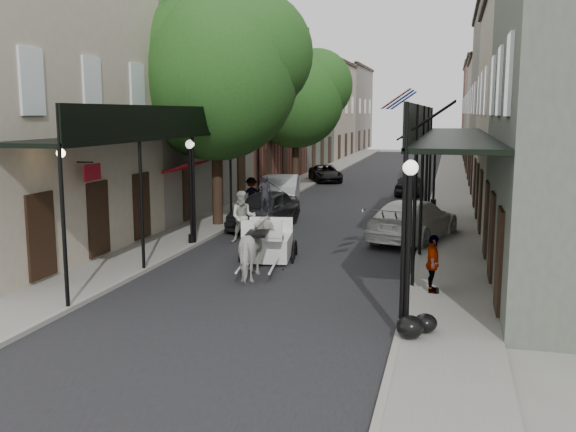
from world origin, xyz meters
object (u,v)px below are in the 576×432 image
Objects in this scene: lamppost_right_far at (435,167)px; car_left_mid at (282,190)px; tree_far at (302,95)px; pedestrian_walking at (243,217)px; car_right_near at (413,220)px; car_left_near at (264,209)px; lamppost_left at (191,190)px; lamppost_right_near at (408,246)px; car_right_far at (410,184)px; car_left_far at (325,173)px; horse at (257,249)px; pedestrian_sidewalk_left at (251,195)px; carriage at (269,225)px; tree_near at (226,70)px; pedestrian_sidewalk_right at (433,264)px.

lamppost_right_far is 0.78× the size of car_left_mid.
tree_far reaches higher than pedestrian_walking.
car_right_near is (7.20, -7.82, -0.00)m from car_left_mid.
car_left_near reaches higher than car_right_near.
car_left_mid is (0.50, 10.82, -1.27)m from lamppost_left.
tree_far is at bearing 107.68° from lamppost_right_near.
pedestrian_walking is at bearing -94.01° from car_left_mid.
car_right_far is (6.85, -1.49, -5.20)m from tree_far.
pedestrian_walking is 9.92m from car_left_mid.
car_left_far is (-7.70, 30.77, -1.46)m from lamppost_right_near.
pedestrian_walking reaches higher than car_left_mid.
lamppost_left is 14.53m from lamppost_right_far.
lamppost_left is 2.18m from pedestrian_walking.
lamppost_right_near is 24.77m from car_right_far.
tree_far is 8.72m from car_right_far.
lamppost_left is 18.04m from car_right_far.
horse is 0.38× the size of car_right_near.
lamppost_right_near is 2.25× the size of pedestrian_sidewalk_left.
pedestrian_walking is at bearing 118.93° from carriage.
pedestrian_walking is at bearing 126.22° from lamppost_right_near.
carriage is 0.63× the size of car_left_near.
car_left_near reaches higher than car_left_far.
horse is (3.72, -8.00, -5.63)m from tree_near.
tree_far is 2.98× the size of carriage.
pedestrian_sidewalk_right is at bearing 82.81° from lamppost_right_near.
pedestrian_walking reaches higher than horse.
lamppost_right_near reaches higher than carriage.
car_left_far is (-1.13, 21.80, -0.38)m from pedestrian_walking.
lamppost_left is 7.55m from pedestrian_sidewalk_left.
lamppost_right_near is 11.08m from car_right_near.
horse is at bearing -67.85° from car_left_near.
pedestrian_walking is 21.84m from car_left_far.
horse is (-4.57, 4.18, -1.19)m from lamppost_right_near.
horse is 1.33× the size of pedestrian_sidewalk_right.
tree_near is 12.24m from lamppost_right_far.
carriage reaches higher than car_right_near.
car_left_mid is at bearing -109.53° from car_left_far.
car_left_near is at bearing 86.28° from pedestrian_sidewalk_left.
car_left_far is at bearing -53.48° from car_right_near.
lamppost_right_far is at bearing 90.00° from lamppost_right_near.
car_left_mid is at bearing -171.31° from lamppost_right_far.
tree_near is at bearing 102.93° from pedestrian_walking.
tree_near is at bearing 91.34° from lamppost_left.
tree_far reaches higher than pedestrian_sidewalk_right.
tree_near is 15.39m from lamppost_right_near.
lamppost_right_near is 20.38m from car_left_mid.
car_right_near is (7.80, -1.18, -5.71)m from tree_near.
lamppost_right_near is at bearing -55.73° from tree_near.
car_left_near is at bearing -130.62° from lamppost_right_far.
horse is at bearing -106.12° from lamppost_right_far.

